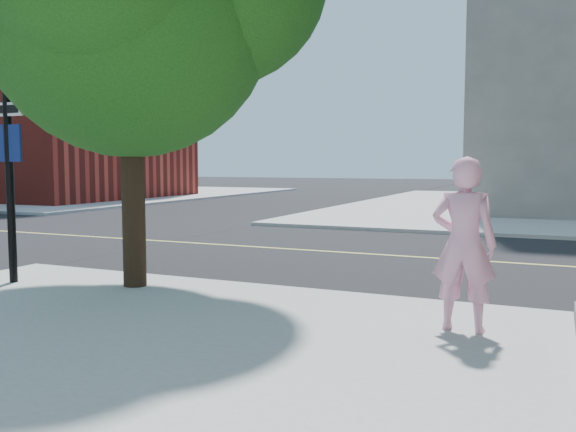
% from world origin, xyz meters
% --- Properties ---
extents(ground, '(140.00, 140.00, 0.00)m').
position_xyz_m(ground, '(0.00, 0.00, 0.00)').
color(ground, black).
rests_on(ground, ground).
extents(road_ew, '(140.00, 9.00, 0.01)m').
position_xyz_m(road_ew, '(0.00, 4.50, 0.01)').
color(road_ew, black).
rests_on(road_ew, ground).
extents(sidewalk_nw, '(26.00, 25.00, 0.12)m').
position_xyz_m(sidewalk_nw, '(-23.00, 21.50, 0.06)').
color(sidewalk_nw, '#A3A3A3').
rests_on(sidewalk_nw, ground).
extents(church, '(15.20, 12.00, 14.40)m').
position_xyz_m(church, '(-20.00, 18.00, 7.18)').
color(church, maroon).
rests_on(church, sidewalk_nw).
extents(man_on_phone, '(0.74, 0.49, 2.01)m').
position_xyz_m(man_on_phone, '(7.19, -1.50, 1.12)').
color(man_on_phone, pink).
rests_on(man_on_phone, sidewalk_se).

